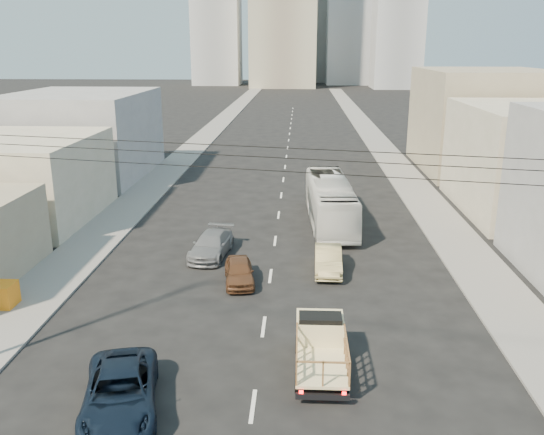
# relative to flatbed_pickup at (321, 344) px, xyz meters

# --- Properties ---
(sidewalk_left) EXTENTS (3.50, 180.00, 0.12)m
(sidewalk_left) POSITION_rel_flatbed_pickup_xyz_m (-14.19, 65.47, -1.03)
(sidewalk_left) COLOR gray
(sidewalk_left) RESTS_ON ground
(sidewalk_right) EXTENTS (3.50, 180.00, 0.12)m
(sidewalk_right) POSITION_rel_flatbed_pickup_xyz_m (9.31, 65.47, -1.03)
(sidewalk_right) COLOR gray
(sidewalk_right) RESTS_ON ground
(lane_dashes) EXTENTS (0.15, 104.00, 0.01)m
(lane_dashes) POSITION_rel_flatbed_pickup_xyz_m (-2.44, 48.47, -1.09)
(lane_dashes) COLOR silver
(lane_dashes) RESTS_ON ground
(flatbed_pickup) EXTENTS (1.95, 4.41, 1.90)m
(flatbed_pickup) POSITION_rel_flatbed_pickup_xyz_m (0.00, 0.00, 0.00)
(flatbed_pickup) COLOR beige
(flatbed_pickup) RESTS_ON ground
(navy_pickup) EXTENTS (3.59, 5.76, 1.49)m
(navy_pickup) POSITION_rel_flatbed_pickup_xyz_m (-6.98, -3.03, -0.35)
(navy_pickup) COLOR black
(navy_pickup) RESTS_ON ground
(city_bus) EXTENTS (3.37, 11.81, 3.25)m
(city_bus) POSITION_rel_flatbed_pickup_xyz_m (1.28, 19.50, 0.53)
(city_bus) COLOR silver
(city_bus) RESTS_ON ground
(sedan_brown) EXTENTS (2.05, 3.95, 1.28)m
(sedan_brown) POSITION_rel_flatbed_pickup_xyz_m (-4.06, 8.44, -0.45)
(sedan_brown) COLOR brown
(sedan_brown) RESTS_ON ground
(sedan_tan) EXTENTS (1.55, 4.24, 1.39)m
(sedan_tan) POSITION_rel_flatbed_pickup_xyz_m (0.76, 10.32, -0.40)
(sedan_tan) COLOR tan
(sedan_tan) RESTS_ON ground
(sedan_grey) EXTENTS (2.57, 5.05, 1.40)m
(sedan_grey) POSITION_rel_flatbed_pickup_xyz_m (-6.14, 12.48, -0.39)
(sedan_grey) COLOR slate
(sedan_grey) RESTS_ON ground
(overhead_wires) EXTENTS (23.01, 5.02, 0.72)m
(overhead_wires) POSITION_rel_flatbed_pickup_xyz_m (-2.44, -3.03, 7.87)
(overhead_wires) COLOR black
(overhead_wires) RESTS_ON ground
(bldg_right_mid) EXTENTS (11.00, 14.00, 8.00)m
(bldg_right_mid) POSITION_rel_flatbed_pickup_xyz_m (17.06, 23.47, 2.91)
(bldg_right_mid) COLOR #AEA88C
(bldg_right_mid) RESTS_ON ground
(bldg_right_far) EXTENTS (12.00, 16.00, 10.00)m
(bldg_right_far) POSITION_rel_flatbed_pickup_xyz_m (17.56, 39.47, 3.91)
(bldg_right_far) COLOR gray
(bldg_right_far) RESTS_ON ground
(bldg_left_mid) EXTENTS (11.00, 12.00, 6.00)m
(bldg_left_mid) POSITION_rel_flatbed_pickup_xyz_m (-21.44, 19.47, 1.91)
(bldg_left_mid) COLOR #AEA88C
(bldg_left_mid) RESTS_ON ground
(bldg_left_far) EXTENTS (12.00, 16.00, 8.00)m
(bldg_left_far) POSITION_rel_flatbed_pickup_xyz_m (-21.94, 34.47, 2.91)
(bldg_left_far) COLOR gray
(bldg_left_far) RESTS_ON ground
(midrise_ne) EXTENTS (16.00, 16.00, 40.00)m
(midrise_ne) POSITION_rel_flatbed_pickup_xyz_m (15.56, 180.47, 18.91)
(midrise_ne) COLOR #95999D
(midrise_ne) RESTS_ON ground
(midrise_nw) EXTENTS (15.00, 15.00, 34.00)m
(midrise_nw) POSITION_rel_flatbed_pickup_xyz_m (-28.44, 175.47, 15.91)
(midrise_nw) COLOR #95999D
(midrise_nw) RESTS_ON ground
(midrise_back) EXTENTS (18.00, 18.00, 44.00)m
(midrise_back) POSITION_rel_flatbed_pickup_xyz_m (3.56, 195.47, 20.91)
(midrise_back) COLOR gray
(midrise_back) RESTS_ON ground
(midrise_east) EXTENTS (14.00, 14.00, 28.00)m
(midrise_east) POSITION_rel_flatbed_pickup_xyz_m (27.56, 160.47, 12.91)
(midrise_east) COLOR #95999D
(midrise_east) RESTS_ON ground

